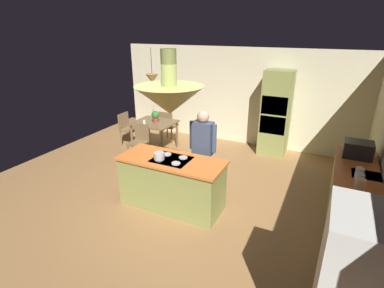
{
  "coord_description": "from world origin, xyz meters",
  "views": [
    {
      "loc": [
        2.32,
        -4.17,
        3.01
      ],
      "look_at": [
        0.1,
        0.4,
        1.0
      ],
      "focal_mm": 27.7,
      "sensor_mm": 36.0,
      "label": 1
    }
  ],
  "objects": [
    {
      "name": "person_at_island",
      "position": [
        0.29,
        0.46,
        0.94
      ],
      "size": [
        0.53,
        0.22,
        1.64
      ],
      "color": "tan",
      "rests_on": "ground"
    },
    {
      "name": "canister_tea",
      "position": [
        2.84,
        0.39,
        1.01
      ],
      "size": [
        0.12,
        0.12,
        0.19
      ],
      "primitive_type": "cylinder",
      "color": "silver",
      "rests_on": "counter_run_right"
    },
    {
      "name": "chair_by_back_wall",
      "position": [
        -1.7,
        2.56,
        0.5
      ],
      "size": [
        0.4,
        0.4,
        0.87
      ],
      "rotation": [
        0.0,
        0.0,
        3.14
      ],
      "color": "brown",
      "rests_on": "ground"
    },
    {
      "name": "chair_facing_island",
      "position": [
        -1.7,
        1.24,
        0.5
      ],
      "size": [
        0.4,
        0.4,
        0.87
      ],
      "color": "brown",
      "rests_on": "ground"
    },
    {
      "name": "counter_run_right",
      "position": [
        2.84,
        0.6,
        0.47
      ],
      "size": [
        0.73,
        2.33,
        0.92
      ],
      "color": "#8C934C",
      "rests_on": "ground"
    },
    {
      "name": "ground",
      "position": [
        0.0,
        0.0,
        0.0
      ],
      "size": [
        8.16,
        8.16,
        0.0
      ],
      "primitive_type": "plane",
      "color": "#9E7042"
    },
    {
      "name": "kitchen_island",
      "position": [
        0.0,
        -0.2,
        0.46
      ],
      "size": [
        1.84,
        0.78,
        0.94
      ],
      "color": "#8C934C",
      "rests_on": "ground"
    },
    {
      "name": "canister_sugar",
      "position": [
        2.84,
        0.21,
        1.0
      ],
      "size": [
        0.11,
        0.11,
        0.17
      ],
      "primitive_type": "cylinder",
      "color": "silver",
      "rests_on": "counter_run_right"
    },
    {
      "name": "potted_plant_on_table",
      "position": [
        -1.65,
        1.89,
        0.93
      ],
      "size": [
        0.2,
        0.2,
        0.3
      ],
      "color": "#99382D",
      "rests_on": "dining_table"
    },
    {
      "name": "chair_at_corner",
      "position": [
        -2.59,
        1.9,
        0.5
      ],
      "size": [
        0.4,
        0.4,
        0.87
      ],
      "rotation": [
        0.0,
        0.0,
        1.57
      ],
      "color": "brown",
      "rests_on": "ground"
    },
    {
      "name": "microwave_on_counter",
      "position": [
        2.84,
        1.29,
        1.06
      ],
      "size": [
        0.46,
        0.36,
        0.28
      ],
      "primitive_type": "cube",
      "color": "#232326",
      "rests_on": "counter_run_right"
    },
    {
      "name": "range_hood",
      "position": [
        0.0,
        -0.2,
        1.97
      ],
      "size": [
        1.1,
        1.1,
        1.0
      ],
      "color": "#8C934C"
    },
    {
      "name": "oven_tower",
      "position": [
        1.1,
        3.04,
        1.04
      ],
      "size": [
        0.66,
        0.62,
        2.09
      ],
      "color": "#8C934C",
      "rests_on": "ground"
    },
    {
      "name": "wall_back",
      "position": [
        0.0,
        3.45,
        1.27
      ],
      "size": [
        6.8,
        0.1,
        2.55
      ],
      "primitive_type": "cube",
      "color": "beige",
      "rests_on": "ground"
    },
    {
      "name": "canister_flour",
      "position": [
        2.84,
        0.03,
        1.01
      ],
      "size": [
        0.13,
        0.13,
        0.18
      ],
      "primitive_type": "cylinder",
      "color": "#E0B78C",
      "rests_on": "counter_run_right"
    },
    {
      "name": "cup_on_table",
      "position": [
        -1.85,
        1.68,
        0.81
      ],
      "size": [
        0.07,
        0.07,
        0.09
      ],
      "primitive_type": "cylinder",
      "color": "white",
      "rests_on": "dining_table"
    },
    {
      "name": "pendant_light_over_table",
      "position": [
        -1.7,
        1.9,
        1.86
      ],
      "size": [
        0.32,
        0.32,
        0.82
      ],
      "color": "#E0B266"
    },
    {
      "name": "cooking_pot_on_cooktop",
      "position": [
        -0.16,
        -0.33,
        1.0
      ],
      "size": [
        0.18,
        0.18,
        0.12
      ],
      "primitive_type": "cylinder",
      "color": "#B2B2B7",
      "rests_on": "kitchen_island"
    },
    {
      "name": "dining_table",
      "position": [
        -1.7,
        1.9,
        0.65
      ],
      "size": [
        1.02,
        0.88,
        0.76
      ],
      "color": "brown",
      "rests_on": "ground"
    }
  ]
}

